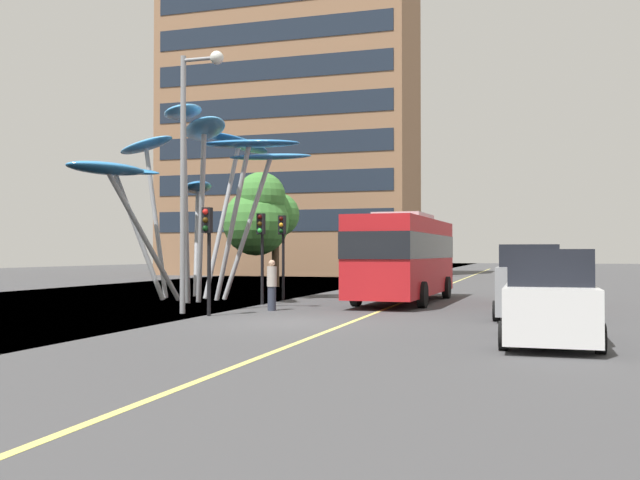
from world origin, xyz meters
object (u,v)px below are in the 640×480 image
at_px(traffic_light_island_mid, 282,239).
at_px(leaf_sculpture, 191,162).
at_px(traffic_light_kerb_far, 261,239).
at_px(car_parked_far, 535,278).
at_px(street_lamp, 191,150).
at_px(red_bus, 404,254).
at_px(car_parked_mid, 529,283).
at_px(pedestrian, 272,285).
at_px(traffic_light_kerb_near, 208,237).
at_px(car_parked_near, 549,299).

bearing_deg(traffic_light_island_mid, leaf_sculpture, -166.04).
height_order(traffic_light_kerb_far, car_parked_far, traffic_light_kerb_far).
bearing_deg(street_lamp, red_bus, 51.57).
distance_m(car_parked_mid, pedestrian, 8.53).
bearing_deg(car_parked_mid, street_lamp, -171.29).
relative_size(traffic_light_island_mid, pedestrian, 2.04).
relative_size(car_parked_mid, car_parked_far, 1.00).
distance_m(traffic_light_kerb_far, street_lamp, 5.29).
distance_m(street_lamp, pedestrian, 5.31).
xyz_separation_m(leaf_sculpture, traffic_light_kerb_near, (4.07, -6.80, -3.37)).
bearing_deg(street_lamp, traffic_light_kerb_far, 80.55).
height_order(traffic_light_island_mid, street_lamp, street_lamp).
relative_size(red_bus, pedestrian, 5.57).
height_order(car_parked_near, pedestrian, car_parked_near).
distance_m(red_bus, leaf_sculpture, 9.79).
height_order(leaf_sculpture, traffic_light_island_mid, leaf_sculpture).
distance_m(car_parked_near, street_lamp, 12.73).
distance_m(traffic_light_kerb_near, street_lamp, 3.10).
bearing_deg(pedestrian, car_parked_near, -35.79).
xyz_separation_m(red_bus, car_parked_far, (5.05, 0.19, -0.94)).
relative_size(car_parked_near, street_lamp, 0.53).
height_order(traffic_light_kerb_far, car_parked_mid, traffic_light_kerb_far).
xyz_separation_m(street_lamp, pedestrian, (2.10, 1.93, -4.48)).
height_order(leaf_sculpture, car_parked_near, leaf_sculpture).
height_order(traffic_light_kerb_far, street_lamp, street_lamp).
xyz_separation_m(car_parked_mid, street_lamp, (-10.62, -1.63, 4.30)).
bearing_deg(traffic_light_island_mid, traffic_light_kerb_near, -87.88).
xyz_separation_m(leaf_sculpture, car_parked_far, (13.95, 1.33, -4.85)).
bearing_deg(car_parked_mid, car_parked_near, -85.93).
bearing_deg(traffic_light_kerb_near, pedestrian, 65.76).
height_order(car_parked_near, street_lamp, street_lamp).
relative_size(leaf_sculpture, traffic_light_kerb_far, 3.19).
relative_size(leaf_sculpture, traffic_light_island_mid, 3.13).
bearing_deg(pedestrian, car_parked_mid, -2.03).
xyz_separation_m(car_parked_near, car_parked_far, (-0.24, 11.98, 0.04)).
distance_m(red_bus, car_parked_far, 5.14).
height_order(red_bus, traffic_light_kerb_far, red_bus).
distance_m(traffic_light_island_mid, pedestrian, 5.60).
height_order(traffic_light_kerb_near, car_parked_near, traffic_light_kerb_near).
distance_m(leaf_sculpture, pedestrian, 8.35).
distance_m(traffic_light_kerb_near, traffic_light_kerb_far, 5.09).
bearing_deg(car_parked_far, traffic_light_kerb_far, -163.20).
relative_size(traffic_light_kerb_near, car_parked_near, 0.75).
distance_m(red_bus, traffic_light_kerb_near, 9.32).
bearing_deg(leaf_sculpture, traffic_light_kerb_far, -23.86).
distance_m(car_parked_far, pedestrian, 10.32).
height_order(traffic_light_kerb_near, traffic_light_kerb_far, traffic_light_kerb_far).
relative_size(car_parked_far, pedestrian, 2.43).
xyz_separation_m(leaf_sculpture, car_parked_mid, (13.76, -4.49, -4.79)).
xyz_separation_m(leaf_sculpture, traffic_light_island_mid, (3.78, 0.94, -3.27)).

